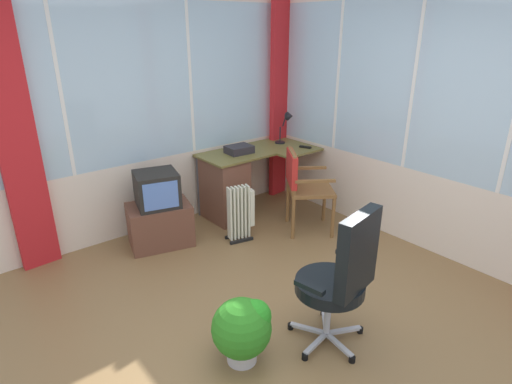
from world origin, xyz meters
TOP-DOWN VIEW (x-y plane):
  - ground at (0.00, 0.00)m, footprint 5.14×5.77m
  - north_window_panel at (0.00, 2.41)m, footprint 4.14×0.07m
  - east_window_panel at (2.10, 0.00)m, footprint 0.07×4.77m
  - curtain_north_left at (-1.14, 2.33)m, footprint 0.35×0.10m
  - curtain_corner at (1.97, 2.28)m, footprint 0.35×0.11m
  - desk at (0.95, 2.06)m, footprint 1.40×0.80m
  - desk_lamp at (1.87, 2.04)m, footprint 0.22×0.19m
  - tv_remote at (1.89, 1.72)m, footprint 0.10×0.16m
  - paper_tray at (1.11, 2.06)m, footprint 0.31×0.25m
  - wooden_armchair at (1.35, 1.27)m, footprint 0.67×0.67m
  - office_chair at (0.25, -0.25)m, footprint 0.62×0.57m
  - tv_on_stand at (-0.03, 1.96)m, footprint 0.73×0.59m
  - space_heater at (0.70, 1.50)m, footprint 0.33×0.23m
  - potted_plant at (-0.38, 0.05)m, footprint 0.42×0.42m

SIDE VIEW (x-z plane):
  - ground at x=0.00m, z-range -0.06..0.00m
  - potted_plant at x=-0.38m, z-range 0.03..0.52m
  - space_heater at x=0.70m, z-range 0.00..0.63m
  - tv_on_stand at x=-0.03m, z-range -0.05..0.76m
  - desk at x=0.95m, z-range 0.03..0.81m
  - office_chair at x=0.25m, z-range 0.06..1.15m
  - wooden_armchair at x=1.35m, z-range 0.14..1.07m
  - tv_remote at x=1.89m, z-range 0.78..0.80m
  - paper_tray at x=1.11m, z-range 0.78..0.87m
  - desk_lamp at x=1.87m, z-range 0.85..1.26m
  - curtain_north_left at x=-1.14m, z-range 0.00..2.53m
  - curtain_corner at x=1.97m, z-range 0.00..2.53m
  - north_window_panel at x=0.00m, z-range 0.00..2.62m
  - east_window_panel at x=2.10m, z-range 0.00..2.63m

